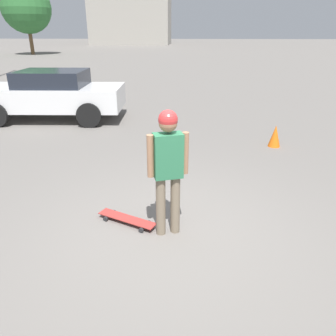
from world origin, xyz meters
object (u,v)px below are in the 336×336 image
object	(u,v)px
person	(168,162)
car_parked_near	(52,94)
traffic_cone	(275,136)
skateboard	(127,219)

from	to	relation	value
person	car_parked_near	distance (m)	7.20
person	car_parked_near	bearing A→B (deg)	105.67
person	traffic_cone	distance (m)	4.52
skateboard	car_parked_near	world-z (taller)	car_parked_near
car_parked_near	skateboard	bearing A→B (deg)	117.14
skateboard	person	bearing A→B (deg)	-172.59
person	traffic_cone	bearing A→B (deg)	40.92
skateboard	traffic_cone	size ratio (longest dim) A/B	1.74
person	skateboard	distance (m)	1.18
car_parked_near	traffic_cone	size ratio (longest dim) A/B	8.52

